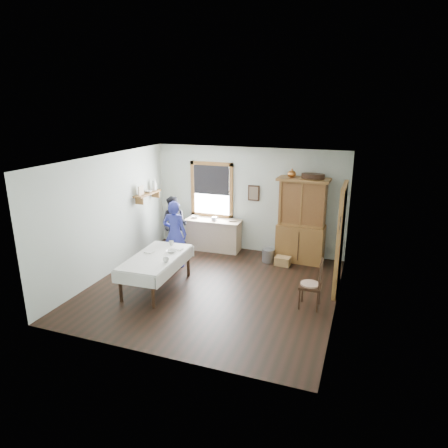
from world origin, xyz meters
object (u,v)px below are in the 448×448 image
object	(u,v)px
work_counter	(214,235)
woman_blue	(175,236)
dining_table	(157,272)
figure_dark	(174,227)
pail	(268,255)
wicker_basket	(283,261)
spindle_chair	(310,284)
china_hutch	(301,221)

from	to	relation	value
work_counter	woman_blue	distance (m)	1.47
dining_table	figure_dark	bearing A→B (deg)	106.85
work_counter	pail	size ratio (longest dim) A/B	4.44
wicker_basket	figure_dark	xyz separation A→B (m)	(-2.86, -0.03, 0.57)
pail	figure_dark	size ratio (longest dim) A/B	0.24
work_counter	spindle_chair	world-z (taller)	spindle_chair
dining_table	wicker_basket	xyz separation A→B (m)	(2.22, 2.13, -0.25)
woman_blue	figure_dark	world-z (taller)	woman_blue
spindle_chair	woman_blue	bearing A→B (deg)	161.95
china_hutch	spindle_chair	bearing A→B (deg)	-73.32
woman_blue	figure_dark	bearing A→B (deg)	-65.29
spindle_chair	wicker_basket	xyz separation A→B (m)	(-0.91, 1.85, -0.38)
woman_blue	pail	bearing A→B (deg)	-155.83
work_counter	china_hutch	size ratio (longest dim) A/B	0.70
work_counter	figure_dark	xyz separation A→B (m)	(-0.90, -0.48, 0.27)
pail	figure_dark	world-z (taller)	figure_dark
china_hutch	figure_dark	size ratio (longest dim) A/B	1.52
work_counter	spindle_chair	xyz separation A→B (m)	(2.87, -2.30, 0.07)
spindle_chair	woman_blue	size ratio (longest dim) A/B	0.65
spindle_chair	pail	xyz separation A→B (m)	(-1.30, 1.97, -0.32)
dining_table	figure_dark	size ratio (longest dim) A/B	1.32
spindle_chair	pail	size ratio (longest dim) A/B	2.98
work_counter	dining_table	bearing A→B (deg)	-97.63
woman_blue	dining_table	bearing A→B (deg)	95.29
spindle_chair	figure_dark	size ratio (longest dim) A/B	0.71
dining_table	woman_blue	world-z (taller)	woman_blue
china_hutch	figure_dark	world-z (taller)	china_hutch
dining_table	woman_blue	size ratio (longest dim) A/B	1.21
pail	wicker_basket	xyz separation A→B (m)	(0.38, -0.12, -0.06)
spindle_chair	figure_dark	distance (m)	4.19
work_counter	wicker_basket	size ratio (longest dim) A/B	3.97
china_hutch	woman_blue	distance (m)	3.05
work_counter	china_hutch	xyz separation A→B (m)	(2.28, -0.02, 0.62)
work_counter	woman_blue	bearing A→B (deg)	-109.70
dining_table	woman_blue	bearing A→B (deg)	98.18
work_counter	woman_blue	xyz separation A→B (m)	(-0.44, -1.36, 0.33)
figure_dark	china_hutch	bearing A→B (deg)	6.11
wicker_basket	woman_blue	distance (m)	2.64
china_hutch	spindle_chair	world-z (taller)	china_hutch
china_hutch	woman_blue	xyz separation A→B (m)	(-2.72, -1.34, -0.29)
pail	figure_dark	xyz separation A→B (m)	(-2.47, -0.15, 0.52)
dining_table	figure_dark	xyz separation A→B (m)	(-0.64, 2.10, 0.32)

